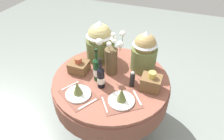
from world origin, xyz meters
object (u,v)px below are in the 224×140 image
object	(u,v)px
woven_basket_side_left	(79,66)
woven_basket_side_right	(151,82)
flower_vase	(111,57)
wine_bottle_left	(97,69)
wine_bottle_centre	(101,77)
pepper_mill	(132,79)
place_setting_left	(78,91)
place_setting_right	(121,98)
gift_tub_back_right	(145,50)
dining_table	(111,89)
gift_tub_back_left	(100,39)

from	to	relation	value
woven_basket_side_left	woven_basket_side_right	world-z (taller)	woven_basket_side_right
flower_vase	wine_bottle_left	bearing A→B (deg)	-120.33
wine_bottle_centre	pepper_mill	world-z (taller)	wine_bottle_centre
pepper_mill	woven_basket_side_left	bearing A→B (deg)	177.34
place_setting_left	woven_basket_side_left	xyz separation A→B (m)	(-0.16, 0.32, 0.02)
wine_bottle_left	wine_bottle_centre	distance (m)	0.12
place_setting_right	pepper_mill	distance (m)	0.24
flower_vase	wine_bottle_centre	world-z (taller)	flower_vase
gift_tub_back_right	dining_table	bearing A→B (deg)	-133.45
wine_bottle_left	woven_basket_side_right	xyz separation A→B (m)	(0.53, 0.05, -0.06)
place_setting_left	pepper_mill	world-z (taller)	pepper_mill
place_setting_left	wine_bottle_centre	bearing A→B (deg)	49.60
place_setting_left	flower_vase	world-z (taller)	flower_vase
gift_tub_back_right	place_setting_left	bearing A→B (deg)	-126.85
gift_tub_back_right	wine_bottle_left	bearing A→B (deg)	-137.75
place_setting_left	gift_tub_back_right	xyz separation A→B (m)	(0.46, 0.62, 0.19)
place_setting_left	flower_vase	size ratio (longest dim) A/B	0.91
dining_table	pepper_mill	bearing A→B (deg)	-9.98
flower_vase	woven_basket_side_left	bearing A→B (deg)	-162.83
dining_table	woven_basket_side_left	bearing A→B (deg)	-177.77
flower_vase	wine_bottle_left	distance (m)	0.19
flower_vase	dining_table	bearing A→B (deg)	-72.09
place_setting_right	wine_bottle_left	bearing A→B (deg)	147.70
gift_tub_back_left	dining_table	bearing A→B (deg)	-50.67
dining_table	place_setting_left	distance (m)	0.44
pepper_mill	gift_tub_back_left	distance (m)	0.61
dining_table	gift_tub_back_left	size ratio (longest dim) A/B	2.61
place_setting_left	flower_vase	bearing A→B (deg)	68.24
place_setting_left	gift_tub_back_right	size ratio (longest dim) A/B	0.95
woven_basket_side_right	wine_bottle_centre	bearing A→B (deg)	-162.94
gift_tub_back_right	woven_basket_side_left	world-z (taller)	gift_tub_back_right
place_setting_left	wine_bottle_left	bearing A→B (deg)	73.90
wine_bottle_centre	gift_tub_back_left	xyz separation A→B (m)	(-0.20, 0.45, 0.13)
pepper_mill	wine_bottle_centre	bearing A→B (deg)	-157.64
dining_table	place_setting_left	bearing A→B (deg)	-120.39
pepper_mill	wine_bottle_left	bearing A→B (deg)	-175.24
place_setting_left	wine_bottle_centre	distance (m)	0.25
place_setting_right	gift_tub_back_left	bearing A→B (deg)	127.95
gift_tub_back_right	woven_basket_side_right	xyz separation A→B (m)	(0.15, -0.30, -0.16)
place_setting_left	pepper_mill	xyz separation A→B (m)	(0.43, 0.30, 0.03)
place_setting_left	woven_basket_side_left	bearing A→B (deg)	116.10
place_setting_right	flower_vase	size ratio (longest dim) A/B	0.92
wine_bottle_centre	gift_tub_back_right	distance (m)	0.55
gift_tub_back_left	woven_basket_side_right	size ratio (longest dim) A/B	2.33
flower_vase	woven_basket_side_right	xyz separation A→B (m)	(0.44, -0.10, -0.12)
pepper_mill	woven_basket_side_left	distance (m)	0.59
woven_basket_side_left	pepper_mill	bearing A→B (deg)	-2.66
flower_vase	woven_basket_side_right	world-z (taller)	flower_vase
pepper_mill	gift_tub_back_right	xyz separation A→B (m)	(0.03, 0.32, 0.16)
gift_tub_back_left	gift_tub_back_right	world-z (taller)	gift_tub_back_left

